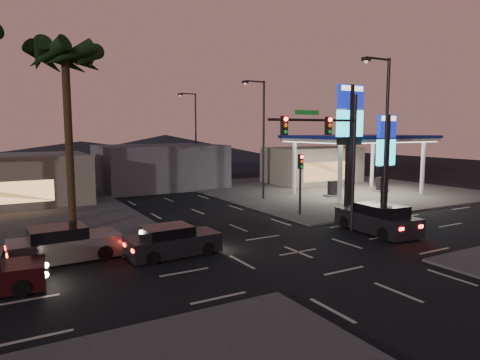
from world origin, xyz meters
TOP-DOWN VIEW (x-y plane):
  - ground at (0.00, 0.00)m, footprint 140.00×140.00m
  - corner_lot_ne at (16.00, 16.00)m, footprint 24.00×24.00m
  - gas_station at (16.00, 12.00)m, footprint 12.20×8.20m
  - convenience_store at (18.00, 21.00)m, footprint 10.00×6.00m
  - pylon_sign_tall at (8.50, 5.50)m, footprint 2.20×0.35m
  - pylon_sign_short at (11.00, 4.50)m, footprint 1.60×0.35m
  - traffic_signal_mast at (3.76, 1.99)m, footprint 6.10×0.39m
  - pedestal_signal at (5.50, 6.98)m, footprint 0.32×0.39m
  - streetlight_near at (6.79, 1.00)m, footprint 2.14×0.25m
  - streetlight_mid at (6.79, 14.00)m, footprint 2.14×0.25m
  - streetlight_far at (6.79, 28.00)m, footprint 2.14×0.25m
  - palm_a at (-9.00, 9.50)m, footprint 4.41×4.41m
  - building_far_mid at (2.00, 26.00)m, footprint 12.00×9.00m
  - hill_right at (15.00, 60.00)m, footprint 50.00×50.00m
  - hill_center at (0.00, 60.00)m, footprint 60.00×60.00m
  - car_lane_a_front at (-5.57, 2.54)m, footprint 4.58×2.08m
  - car_lane_b_front at (-10.16, 4.28)m, footprint 5.02×2.27m
  - suv_station at (6.49, 0.91)m, footprint 2.58×5.29m

SIDE VIEW (x-z plane):
  - ground at x=0.00m, z-range 0.00..0.00m
  - corner_lot_ne at x=16.00m, z-range 0.00..0.12m
  - car_lane_a_front at x=-5.57m, z-range -0.05..1.41m
  - car_lane_b_front at x=-10.16m, z-range -0.06..1.55m
  - suv_station at x=6.49m, z-range -0.06..1.65m
  - convenience_store at x=18.00m, z-range 0.00..4.00m
  - hill_center at x=0.00m, z-range 0.00..4.00m
  - building_far_mid at x=2.00m, z-range 0.00..4.40m
  - hill_right at x=15.00m, z-range 0.00..5.00m
  - pedestal_signal at x=5.50m, z-range 0.77..5.07m
  - pylon_sign_short at x=11.00m, z-range 1.16..8.16m
  - gas_station at x=16.00m, z-range 2.34..7.82m
  - traffic_signal_mast at x=3.76m, z-range 1.23..9.23m
  - streetlight_near at x=6.79m, z-range 0.72..10.72m
  - streetlight_mid at x=6.79m, z-range 0.72..10.72m
  - streetlight_far at x=6.79m, z-range 0.72..10.72m
  - pylon_sign_tall at x=8.50m, z-range 1.89..10.89m
  - palm_a at x=-9.00m, z-range 4.00..14.86m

